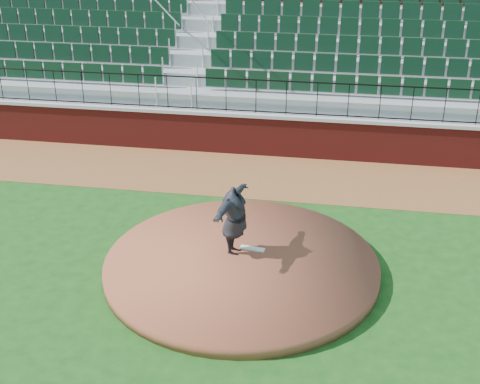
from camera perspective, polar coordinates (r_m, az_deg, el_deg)
name	(u,v)px	position (r m, az deg, el deg)	size (l,w,h in m)	color
ground	(228,279)	(13.40, -1.07, -7.76)	(90.00, 90.00, 0.00)	#164614
warning_track	(263,175)	(18.10, 2.05, 1.52)	(34.00, 3.20, 0.01)	brown
field_wall	(270,136)	(19.35, 2.71, 5.03)	(34.00, 0.35, 1.20)	maroon
wall_cap	(271,115)	(19.13, 2.75, 6.85)	(34.00, 0.45, 0.10)	#B7B7B7
wall_railing	(271,97)	(18.96, 2.79, 8.43)	(34.00, 0.05, 1.00)	black
seating_stands	(282,58)	(21.45, 3.73, 11.79)	(34.00, 5.10, 4.60)	gray
concourse_wall	(290,28)	(24.08, 4.50, 14.37)	(34.00, 0.50, 5.50)	maroon
pitchers_mound	(241,265)	(13.62, 0.13, -6.54)	(5.79, 5.79, 0.25)	brown
pitching_rubber	(252,249)	(13.93, 1.12, -5.06)	(0.54, 0.13, 0.04)	white
pitcher	(234,220)	(13.45, -0.50, -2.55)	(1.91, 0.52, 1.55)	black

